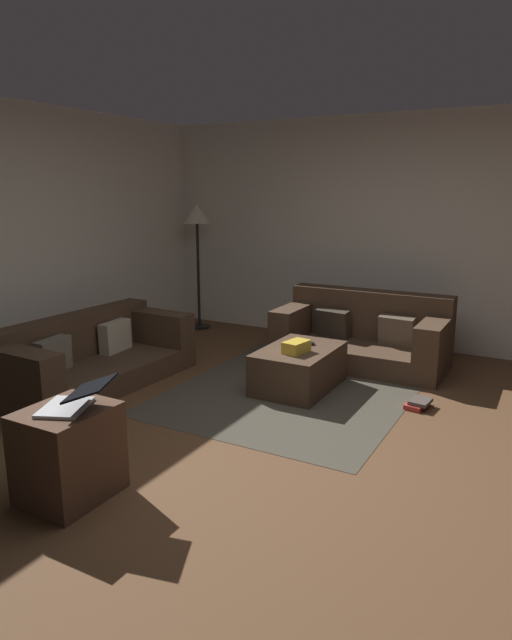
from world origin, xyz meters
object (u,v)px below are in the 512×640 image
(laptop, at_px, (74,400))
(gift_box, at_px, (296,347))
(ottoman, at_px, (299,368))
(book_stack, at_px, (418,403))
(tv_remote, at_px, (306,344))
(couch_right, at_px, (363,336))
(corner_lamp, at_px, (197,223))
(side_table, at_px, (69,453))
(couch_left, at_px, (89,357))

(laptop, bearing_deg, gift_box, -9.66)
(ottoman, bearing_deg, book_stack, -87.30)
(gift_box, xyz_separation_m, tv_remote, (0.27, 0.03, -0.04))
(couch_right, bearing_deg, corner_lamp, -10.77)
(gift_box, relative_size, laptop, 0.50)
(laptop, relative_size, corner_lamp, 0.30)
(ottoman, height_order, side_table, side_table)
(gift_box, bearing_deg, book_stack, -80.05)
(tv_remote, bearing_deg, laptop, 141.82)
(book_stack, bearing_deg, couch_left, 107.03)
(gift_box, bearing_deg, tv_remote, 5.97)
(couch_left, height_order, couch_right, couch_right)
(couch_right, height_order, gift_box, couch_right)
(side_table, relative_size, laptop, 1.14)
(side_table, xyz_separation_m, corner_lamp, (3.83, 1.72, 1.09))
(couch_right, distance_m, corner_lamp, 2.64)
(couch_left, relative_size, laptop, 3.96)
(couch_right, relative_size, ottoman, 1.92)
(book_stack, bearing_deg, gift_box, 99.95)
(couch_left, distance_m, book_stack, 2.99)
(laptop, bearing_deg, side_table, 113.78)
(couch_left, relative_size, tv_remote, 12.02)
(laptop, bearing_deg, corner_lamp, 24.97)
(ottoman, xyz_separation_m, book_stack, (0.05, -1.08, -0.15))
(corner_lamp, bearing_deg, ottoman, -124.95)
(couch_right, xyz_separation_m, laptop, (-3.37, 0.60, 0.32))
(couch_left, distance_m, couch_right, 2.76)
(tv_remote, height_order, laptop, laptop)
(couch_right, relative_size, side_table, 3.12)
(couch_right, xyz_separation_m, tv_remote, (-0.91, 0.25, 0.10))
(couch_left, xyz_separation_m, gift_box, (0.69, -1.81, 0.18))
(couch_right, relative_size, book_stack, 6.44)
(couch_left, xyz_separation_m, book_stack, (0.87, -2.85, -0.22))
(gift_box, bearing_deg, corner_lamp, 53.13)
(couch_right, height_order, tv_remote, couch_right)
(laptop, bearing_deg, couch_left, 43.53)
(side_table, bearing_deg, corner_lamp, 24.16)
(book_stack, bearing_deg, tv_remote, 85.54)
(couch_right, xyz_separation_m, corner_lamp, (0.44, 2.38, 1.08))
(couch_right, height_order, laptop, couch_right)
(ottoman, height_order, gift_box, gift_box)
(tv_remote, distance_m, book_stack, 1.13)
(couch_left, bearing_deg, corner_lamp, -169.81)
(couch_left, bearing_deg, laptop, 45.27)
(couch_left, xyz_separation_m, laptop, (-1.51, -1.43, 0.35))
(laptop, bearing_deg, tv_remote, -8.00)
(gift_box, distance_m, side_table, 2.27)
(corner_lamp, bearing_deg, book_stack, -114.11)
(couch_left, height_order, corner_lamp, corner_lamp)
(tv_remote, bearing_deg, gift_box, 155.79)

